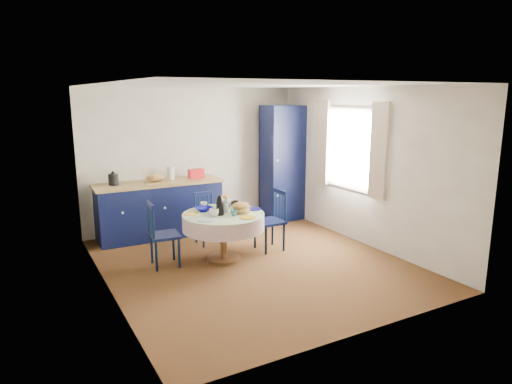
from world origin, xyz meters
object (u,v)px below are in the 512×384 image
chair_right (272,220)px  mug_d (204,205)px  pantry_cabinet (283,163)px  mug_c (235,204)px  kitchen_counter (160,208)px  chair_far (207,218)px  dining_table (224,221)px  chair_left (162,234)px  cobalt_bowl (204,209)px  mug_b (234,213)px  mug_a (214,212)px

chair_right → mug_d: chair_right is taller
pantry_cabinet → mug_d: bearing=-152.2°
pantry_cabinet → chair_right: (-1.11, -1.44, -0.61)m
pantry_cabinet → mug_c: (-1.68, -1.32, -0.33)m
kitchen_counter → chair_far: 0.92m
chair_right → mug_d: size_ratio=8.91×
kitchen_counter → dining_table: size_ratio=1.77×
kitchen_counter → chair_left: bearing=-105.1°
chair_far → cobalt_bowl: (-0.30, -0.61, 0.32)m
chair_left → mug_b: size_ratio=9.65×
chair_right → mug_d: 1.08m
chair_left → chair_right: chair_right is taller
chair_far → cobalt_bowl: chair_far is taller
mug_b → pantry_cabinet: bearing=42.4°
kitchen_counter → mug_d: kitchen_counter is taller
kitchen_counter → chair_left: (-0.40, -1.37, -0.01)m
dining_table → mug_d: (-0.14, 0.41, 0.17)m
kitchen_counter → mug_a: 1.71m
mug_b → chair_far: bearing=88.6°
pantry_cabinet → chair_right: size_ratio=2.31×
chair_left → cobalt_bowl: bearing=-82.0°
kitchen_counter → chair_left: size_ratio=2.28×
kitchen_counter → mug_c: bearing=-60.1°
mug_d → chair_left: bearing=-165.7°
pantry_cabinet → cobalt_bowl: bearing=-149.7°
dining_table → chair_right: 0.88m
chair_right → cobalt_bowl: (-1.06, 0.15, 0.26)m
kitchen_counter → chair_far: bearing=-51.9°
pantry_cabinet → cobalt_bowl: (-2.17, -1.29, -0.35)m
mug_c → chair_far: bearing=107.4°
chair_far → mug_c: 0.74m
kitchen_counter → pantry_cabinet: bearing=-0.1°
chair_right → cobalt_bowl: chair_right is taller
kitchen_counter → pantry_cabinet: pantry_cabinet is taller
chair_right → mug_b: size_ratio=9.75×
chair_left → kitchen_counter: bearing=-10.7°
pantry_cabinet → mug_b: bearing=-138.1°
chair_left → mug_d: size_ratio=8.82×
chair_left → mug_c: chair_left is taller
mug_b → chair_left: bearing=155.7°
kitchen_counter → cobalt_bowl: (0.26, -1.34, 0.26)m
kitchen_counter → mug_c: size_ratio=16.64×
pantry_cabinet → chair_far: size_ratio=2.61×
cobalt_bowl → chair_far: bearing=64.1°
cobalt_bowl → kitchen_counter: bearing=100.9°
dining_table → cobalt_bowl: 0.35m
dining_table → cobalt_bowl: (-0.20, 0.25, 0.15)m
mug_b → cobalt_bowl: mug_b is taller
chair_right → chair_far: bearing=-134.8°
kitchen_counter → chair_left: 1.43m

